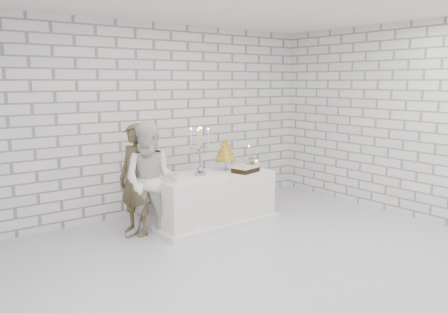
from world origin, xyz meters
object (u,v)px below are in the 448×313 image
groom (136,180)px  candelabra (200,151)px  croquembouche (226,154)px  bride (151,181)px  cake_table (212,198)px

groom → candelabra: groom is taller
groom → candelabra: bearing=59.2°
candelabra → croquembouche: bearing=8.7°
groom → candelabra: size_ratio=2.17×
bride → groom: bearing=147.1°
bride → candelabra: 0.90m
bride → cake_table: bearing=42.9°
groom → candelabra: 1.01m
cake_table → candelabra: 0.76m
cake_table → groom: bearing=168.3°
cake_table → groom: (-1.12, 0.23, 0.40)m
cake_table → croquembouche: (0.33, 0.11, 0.63)m
groom → croquembouche: groom is taller
bride → croquembouche: (1.36, 0.16, 0.22)m
cake_table → bride: size_ratio=1.14×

